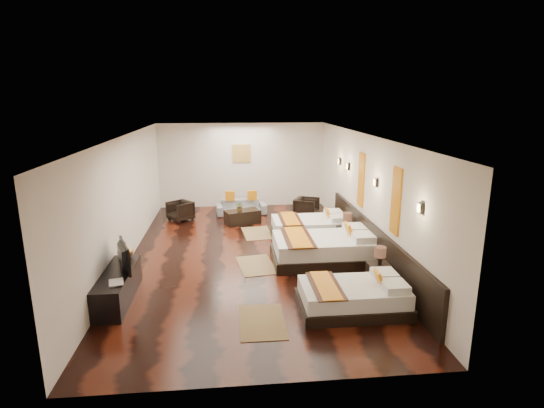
{
  "coord_description": "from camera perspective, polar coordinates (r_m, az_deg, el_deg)",
  "views": [
    {
      "loc": [
        -0.43,
        -9.59,
        3.64
      ],
      "look_at": [
        0.59,
        0.5,
        1.1
      ],
      "focal_mm": 28.4,
      "sensor_mm": 36.0,
      "label": 1
    }
  ],
  "objects": [
    {
      "name": "ceiling",
      "position": [
        9.63,
        -3.25,
        9.04
      ],
      "size": [
        5.5,
        9.5,
        0.01
      ],
      "primitive_type": "cube",
      "color": "white",
      "rests_on": "floor"
    },
    {
      "name": "figurine",
      "position": [
        8.97,
        -18.9,
        -5.8
      ],
      "size": [
        0.36,
        0.36,
        0.32
      ],
      "primitive_type": "imported",
      "rotation": [
        0.0,
        0.0,
        -0.18
      ],
      "color": "brown",
      "rests_on": "tv_console"
    },
    {
      "name": "table_plant",
      "position": [
        12.51,
        -4.28,
        -0.3
      ],
      "size": [
        0.26,
        0.23,
        0.29
      ],
      "primitive_type": "imported",
      "rotation": [
        0.0,
        0.0,
        -0.0
      ],
      "color": "#266321",
      "rests_on": "coffee_table"
    },
    {
      "name": "sconce_far",
      "position": [
        11.56,
        10.05,
        4.94
      ],
      "size": [
        0.07,
        0.12,
        0.18
      ],
      "color": "black",
      "rests_on": "right_wall"
    },
    {
      "name": "sconce_mid",
      "position": [
        9.5,
        13.6,
        2.81
      ],
      "size": [
        0.07,
        0.12,
        0.18
      ],
      "color": "black",
      "rests_on": "right_wall"
    },
    {
      "name": "jute_mat_far",
      "position": [
        11.8,
        -1.97,
        -3.87
      ],
      "size": [
        0.86,
        1.26,
        0.01
      ],
      "primitive_type": "cube",
      "rotation": [
        0.0,
        0.0,
        0.09
      ],
      "color": "olive",
      "rests_on": "floor"
    },
    {
      "name": "left_wall",
      "position": [
        10.11,
        -18.9,
        0.5
      ],
      "size": [
        0.01,
        9.5,
        2.8
      ],
      "primitive_type": "cube",
      "color": "silver",
      "rests_on": "floor"
    },
    {
      "name": "tv_console",
      "position": [
        8.46,
        -19.76,
        -10.24
      ],
      "size": [
        0.5,
        1.8,
        0.55
      ],
      "primitive_type": "cube",
      "color": "black",
      "rests_on": "floor"
    },
    {
      "name": "jute_mat_mid",
      "position": [
        9.63,
        -2.09,
        -8.1
      ],
      "size": [
        0.92,
        1.3,
        0.01
      ],
      "primitive_type": "cube",
      "rotation": [
        0.0,
        0.0,
        0.14
      ],
      "color": "olive",
      "rests_on": "floor"
    },
    {
      "name": "tv",
      "position": [
        8.36,
        -19.53,
        -6.57
      ],
      "size": [
        0.44,
        0.88,
        0.52
      ],
      "primitive_type": "imported",
      "rotation": [
        0.0,
        0.0,
        1.95
      ],
      "color": "black",
      "rests_on": "tv_console"
    },
    {
      "name": "right_wall",
      "position": [
        10.34,
        12.26,
        1.23
      ],
      "size": [
        0.01,
        9.5,
        2.8
      ],
      "primitive_type": "cube",
      "color": "silver",
      "rests_on": "floor"
    },
    {
      "name": "armchair_right",
      "position": [
        13.24,
        4.61,
        -0.53
      ],
      "size": [
        0.91,
        0.9,
        0.63
      ],
      "primitive_type": "imported",
      "rotation": [
        0.0,
        0.0,
        1.12
      ],
      "color": "black",
      "rests_on": "floor"
    },
    {
      "name": "bed_mid",
      "position": [
        9.82,
        7.12,
        -5.89
      ],
      "size": [
        2.33,
        1.47,
        0.89
      ],
      "color": "black",
      "rests_on": "floor"
    },
    {
      "name": "floor",
      "position": [
        10.26,
        -3.04,
        -6.73
      ],
      "size": [
        5.5,
        9.5,
        0.01
      ],
      "primitive_type": "cube",
      "color": "black",
      "rests_on": "ground"
    },
    {
      "name": "armchair_left",
      "position": [
        13.23,
        -12.07,
        -0.9
      ],
      "size": [
        0.9,
        0.9,
        0.59
      ],
      "primitive_type": "imported",
      "rotation": [
        0.0,
        0.0,
        -0.86
      ],
      "color": "black",
      "rests_on": "floor"
    },
    {
      "name": "sconce_near",
      "position": [
        7.51,
        19.07,
        -0.5
      ],
      "size": [
        0.07,
        0.12,
        0.18
      ],
      "color": "black",
      "rests_on": "right_wall"
    },
    {
      "name": "coffee_table",
      "position": [
        12.67,
        -3.95,
        -1.72
      ],
      "size": [
        1.11,
        0.8,
        0.4
      ],
      "primitive_type": "cube",
      "rotation": [
        0.0,
        0.0,
        0.33
      ],
      "color": "black",
      "rests_on": "floor"
    },
    {
      "name": "jute_mat_near",
      "position": [
        7.41,
        -1.31,
        -15.3
      ],
      "size": [
        0.76,
        1.21,
        0.01
      ],
      "primitive_type": "cube",
      "rotation": [
        0.0,
        0.0,
        -0.01
      ],
      "color": "olive",
      "rests_on": "floor"
    },
    {
      "name": "gold_artwork",
      "position": [
        14.44,
        -4.06,
        6.7
      ],
      "size": [
        0.6,
        0.04,
        0.6
      ],
      "primitive_type": "cube",
      "color": "#AD873F",
      "rests_on": "back_wall"
    },
    {
      "name": "orange_panel_b",
      "position": [
        10.56,
        11.75,
        3.18
      ],
      "size": [
        0.04,
        0.4,
        1.3
      ],
      "primitive_type": "cube",
      "color": "#D86014",
      "rests_on": "right_wall"
    },
    {
      "name": "back_wall",
      "position": [
        14.52,
        -4.04,
        5.15
      ],
      "size": [
        5.5,
        0.01,
        2.8
      ],
      "primitive_type": "cube",
      "color": "silver",
      "rests_on": "floor"
    },
    {
      "name": "bed_far",
      "position": [
        11.48,
        5.15,
        -3.09
      ],
      "size": [
        2.03,
        1.28,
        0.78
      ],
      "color": "black",
      "rests_on": "floor"
    },
    {
      "name": "nightstand_a",
      "position": [
        8.77,
        14.0,
        -8.84
      ],
      "size": [
        0.42,
        0.42,
        0.83
      ],
      "color": "black",
      "rests_on": "floor"
    },
    {
      "name": "book",
      "position": [
        7.89,
        -20.82,
        -9.85
      ],
      "size": [
        0.31,
        0.36,
        0.03
      ],
      "primitive_type": "imported",
      "rotation": [
        0.0,
        0.0,
        0.27
      ],
      "color": "black",
      "rests_on": "tv_console"
    },
    {
      "name": "headboard_panel",
      "position": [
        9.86,
        13.17,
        -5.2
      ],
      "size": [
        0.08,
        6.6,
        0.9
      ],
      "primitive_type": "cube",
      "color": "black",
      "rests_on": "floor"
    },
    {
      "name": "nightstand_b",
      "position": [
        10.85,
        9.89,
        -4.05
      ],
      "size": [
        0.44,
        0.44,
        0.87
      ],
      "color": "black",
      "rests_on": "floor"
    },
    {
      "name": "sconce_lounge",
      "position": [
        12.42,
        8.93,
        5.61
      ],
      "size": [
        0.07,
        0.12,
        0.18
      ],
      "color": "black",
      "rests_on": "right_wall"
    },
    {
      "name": "sofa",
      "position": [
        13.68,
        -4.1,
        -0.42
      ],
      "size": [
        1.62,
        0.75,
        0.46
      ],
      "primitive_type": "imported",
      "rotation": [
        0.0,
        0.0,
        0.09
      ],
      "color": "gray",
      "rests_on": "floor"
    },
    {
      "name": "orange_panel_a",
      "position": [
        8.53,
        16.11,
        0.37
      ],
      "size": [
        0.04,
        0.4,
        1.3
      ],
      "primitive_type": "cube",
      "color": "#D86014",
      "rests_on": "right_wall"
    },
    {
      "name": "bed_near",
      "position": [
        7.81,
        10.83,
        -11.97
      ],
      "size": [
        1.88,
        1.18,
        0.72
      ],
      "color": "black",
      "rests_on": "floor"
    }
  ]
}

